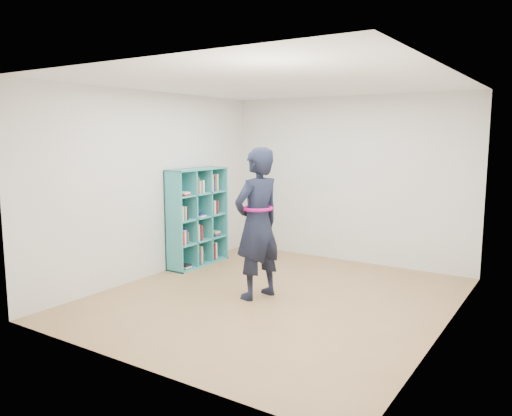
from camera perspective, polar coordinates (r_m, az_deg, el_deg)
The scene contains 9 objects.
floor at distance 6.29m, azimuth 2.12°, elevation -10.21°, with size 4.50×4.50×0.00m, color olive.
ceiling at distance 5.99m, azimuth 2.25°, elevation 14.08°, with size 4.50×4.50×0.00m, color white.
wall_left at distance 7.23m, azimuth -11.57°, elevation 2.61°, with size 0.02×4.50×2.60m, color silver.
wall_right at distance 5.28m, azimuth 21.18°, elevation 0.15°, with size 0.02×4.50×2.60m, color silver.
wall_back at distance 8.01m, azimuth 10.48°, elevation 3.18°, with size 4.00×0.02×2.60m, color silver.
wall_front at distance 4.25m, azimuth -13.57°, elevation -1.37°, with size 4.00×0.02×2.60m, color silver.
bookshelf at distance 7.74m, azimuth -6.86°, elevation -1.18°, with size 0.33×1.12×1.50m.
person at distance 6.08m, azimuth 0.16°, elevation -1.78°, with size 0.60×0.77×1.86m.
smartphone at distance 6.23m, azimuth 0.01°, elevation -0.42°, with size 0.02×0.10×0.14m.
Camera 1 is at (3.05, -5.12, 2.00)m, focal length 35.00 mm.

